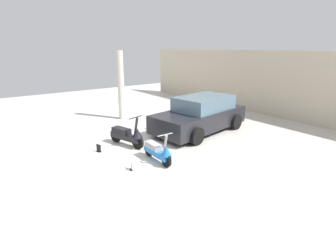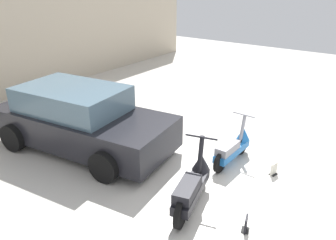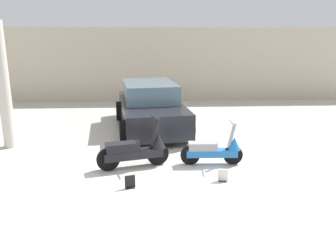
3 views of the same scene
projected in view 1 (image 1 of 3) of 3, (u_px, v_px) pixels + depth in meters
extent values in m
plane|color=beige|center=(123.00, 158.00, 8.30)|extent=(28.00, 28.00, 0.00)
cube|color=beige|center=(278.00, 84.00, 12.82)|extent=(19.60, 0.12, 3.24)
cylinder|color=black|center=(138.00, 142.00, 8.97)|extent=(0.51, 0.22, 0.50)
cylinder|color=black|center=(116.00, 135.00, 9.63)|extent=(0.51, 0.22, 0.50)
cube|color=black|center=(126.00, 137.00, 9.28)|extent=(1.35, 0.64, 0.18)
cube|color=black|center=(121.00, 131.00, 9.37)|extent=(0.79, 0.47, 0.20)
cylinder|color=black|center=(136.00, 127.00, 8.87)|extent=(0.25, 0.14, 0.71)
cylinder|color=black|center=(136.00, 117.00, 8.77)|extent=(0.18, 0.57, 0.04)
cone|color=black|center=(138.00, 133.00, 8.87)|extent=(0.41, 0.41, 0.33)
cylinder|color=black|center=(166.00, 160.00, 7.62)|extent=(0.44, 0.09, 0.44)
cylinder|color=black|center=(149.00, 149.00, 8.39)|extent=(0.44, 0.09, 0.44)
cube|color=#1E66B2|center=(157.00, 153.00, 7.99)|extent=(1.16, 0.31, 0.15)
cube|color=gray|center=(153.00, 146.00, 8.11)|extent=(0.65, 0.28, 0.17)
cylinder|color=gray|center=(165.00, 145.00, 7.54)|extent=(0.21, 0.08, 0.63)
cylinder|color=gray|center=(165.00, 135.00, 7.46)|extent=(0.05, 0.51, 0.03)
cone|color=#1E66B2|center=(167.00, 151.00, 7.54)|extent=(0.30, 0.30, 0.29)
cube|color=black|center=(199.00, 119.00, 10.80)|extent=(2.34, 4.46, 0.71)
cube|color=slate|center=(204.00, 103.00, 10.80)|extent=(1.87, 2.57, 0.56)
cylinder|color=black|center=(197.00, 136.00, 9.33)|extent=(0.31, 0.67, 0.65)
cylinder|color=black|center=(161.00, 126.00, 10.59)|extent=(0.31, 0.67, 0.65)
cylinder|color=black|center=(236.00, 122.00, 11.13)|extent=(0.31, 0.67, 0.65)
cylinder|color=black|center=(201.00, 114.00, 12.38)|extent=(0.31, 0.67, 0.65)
cube|color=black|center=(99.00, 152.00, 8.77)|extent=(0.19, 0.16, 0.01)
cube|color=black|center=(99.00, 148.00, 8.74)|extent=(0.20, 0.08, 0.26)
cube|color=black|center=(132.00, 170.00, 7.48)|extent=(0.18, 0.15, 0.01)
cube|color=silver|center=(132.00, 166.00, 7.44)|extent=(0.20, 0.07, 0.26)
cylinder|color=beige|center=(121.00, 86.00, 12.42)|extent=(0.31, 0.31, 3.24)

